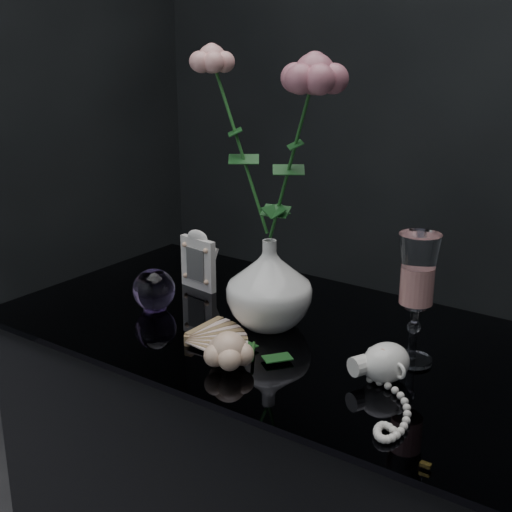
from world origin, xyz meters
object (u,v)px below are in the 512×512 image
Objects in this scene: paperweight at (154,290)px; pearl_jar at (386,361)px; loose_rose at (229,350)px; vase at (269,284)px; wine_glass at (416,300)px; picture_frame at (198,259)px.

pearl_jar is at bearing -0.60° from paperweight.
loose_rose is at bearing -22.59° from paperweight.
paperweight is 0.30m from loose_rose.
vase reaches higher than pearl_jar.
wine_glass is at bearing 2.82° from vase.
loose_rose is (0.28, -0.26, -0.03)m from picture_frame.
wine_glass is 0.12m from pearl_jar.
paperweight is at bearing -80.40° from picture_frame.
pearl_jar is (0.23, 0.11, 0.00)m from loose_rose.
loose_rose is 0.77× the size of pearl_jar.
wine_glass is at bearing 8.96° from paperweight.
vase reaches higher than picture_frame.
vase is at bearing 16.18° from paperweight.
vase is 0.75× the size of wine_glass.
loose_rose is (-0.24, -0.20, -0.08)m from wine_glass.
vase is 0.25m from picture_frame.
vase is 0.92× the size of loose_rose.
picture_frame reaches higher than paperweight.
wine_glass reaches higher than paperweight.
vase is 0.28m from wine_glass.
picture_frame is (-0.52, 0.06, -0.05)m from wine_glass.
vase is at bearing -170.07° from pearl_jar.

